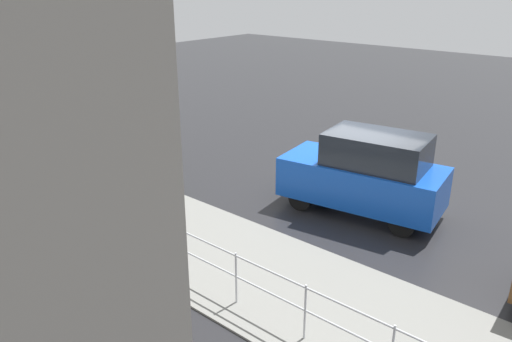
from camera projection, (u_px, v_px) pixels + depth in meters
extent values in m
plane|color=black|center=(355.00, 203.00, 13.00)|extent=(60.00, 60.00, 0.00)
cube|color=slate|center=(249.00, 269.00, 10.01)|extent=(24.00, 3.20, 0.04)
cube|color=blue|center=(361.00, 181.00, 12.28)|extent=(4.10, 2.23, 0.99)
cube|color=#1E232B|center=(377.00, 150.00, 11.80)|extent=(2.53, 1.81, 0.77)
cylinder|color=black|center=(301.00, 198.00, 12.54)|extent=(0.62, 0.30, 0.60)
cylinder|color=black|center=(325.00, 180.00, 13.66)|extent=(0.62, 0.30, 0.60)
cylinder|color=black|center=(402.00, 224.00, 11.25)|extent=(0.62, 0.30, 0.60)
cylinder|color=black|center=(420.00, 201.00, 12.37)|extent=(0.62, 0.30, 0.60)
cylinder|color=#197A2D|center=(171.00, 185.00, 13.32)|extent=(0.22, 0.22, 0.62)
sphere|color=#197A2D|center=(170.00, 172.00, 13.19)|extent=(0.26, 0.26, 0.26)
cylinder|color=#197A2D|center=(174.00, 184.00, 13.20)|extent=(0.10, 0.09, 0.09)
cylinder|color=#197A2D|center=(167.00, 181.00, 13.39)|extent=(0.10, 0.09, 0.09)
cylinder|color=#2D2D2D|center=(171.00, 195.00, 13.42)|extent=(0.31, 0.31, 0.06)
cube|color=silver|center=(139.00, 152.00, 13.37)|extent=(0.34, 0.42, 0.55)
sphere|color=tan|center=(138.00, 138.00, 13.23)|extent=(0.22, 0.22, 0.22)
cylinder|color=#1E1E2D|center=(143.00, 175.00, 13.70)|extent=(0.13, 0.13, 0.85)
cylinder|color=#1E1E2D|center=(139.00, 177.00, 13.54)|extent=(0.13, 0.13, 0.85)
cylinder|color=silver|center=(144.00, 149.00, 13.57)|extent=(0.09, 0.09, 0.50)
cylinder|color=silver|center=(133.00, 154.00, 13.16)|extent=(0.09, 0.09, 0.50)
cylinder|color=#B7BABF|center=(305.00, 313.00, 7.89)|extent=(0.04, 0.04, 1.05)
cylinder|color=#B7BABF|center=(236.00, 279.00, 8.78)|extent=(0.04, 0.04, 1.05)
cylinder|color=#B7BABF|center=(180.00, 251.00, 9.68)|extent=(0.04, 0.04, 1.05)
cylinder|color=#B7BABF|center=(133.00, 228.00, 10.57)|extent=(0.04, 0.04, 1.05)
cylinder|color=#B7BABF|center=(269.00, 271.00, 8.16)|extent=(7.40, 0.04, 0.04)
cylinder|color=#B7BABF|center=(269.00, 292.00, 8.32)|extent=(7.40, 0.04, 0.04)
cylinder|color=#4C4C51|center=(128.00, 176.00, 11.54)|extent=(0.07, 0.07, 2.40)
cube|color=black|center=(124.00, 137.00, 11.20)|extent=(0.04, 0.44, 0.44)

